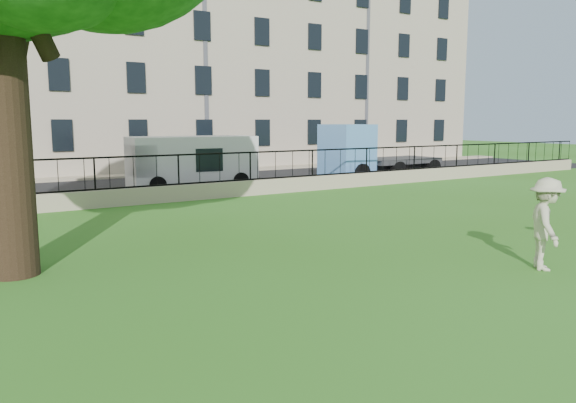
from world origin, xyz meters
TOP-DOWN VIEW (x-y plane):
  - ground at (0.00, 0.00)m, footprint 120.00×120.00m
  - retaining_wall at (0.00, 12.00)m, footprint 50.00×0.40m
  - iron_railing at (0.00, 12.00)m, footprint 50.00×0.05m
  - street at (0.00, 16.70)m, footprint 60.00×9.00m
  - sidewalk at (0.00, 21.90)m, footprint 60.00×1.40m
  - building_row at (0.00, 27.57)m, footprint 56.40×10.40m
  - man at (2.50, -0.99)m, footprint 1.30×1.34m
  - white_van at (2.00, 15.40)m, footprint 5.55×2.54m
  - blue_truck at (12.00, 14.40)m, footprint 6.64×2.55m

SIDE VIEW (x-z plane):
  - ground at x=0.00m, z-range 0.00..0.00m
  - street at x=0.00m, z-range 0.00..0.01m
  - sidewalk at x=0.00m, z-range 0.00..0.12m
  - retaining_wall at x=0.00m, z-range 0.00..0.60m
  - man at x=2.50m, z-range 0.00..1.84m
  - white_van at x=2.00m, z-range 0.00..2.26m
  - iron_railing at x=0.00m, z-range 0.59..1.72m
  - blue_truck at x=12.00m, z-range 0.00..2.75m
  - building_row at x=0.00m, z-range 0.02..13.82m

